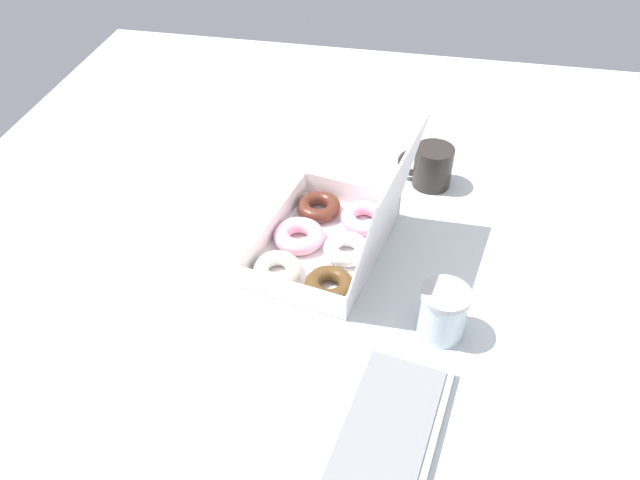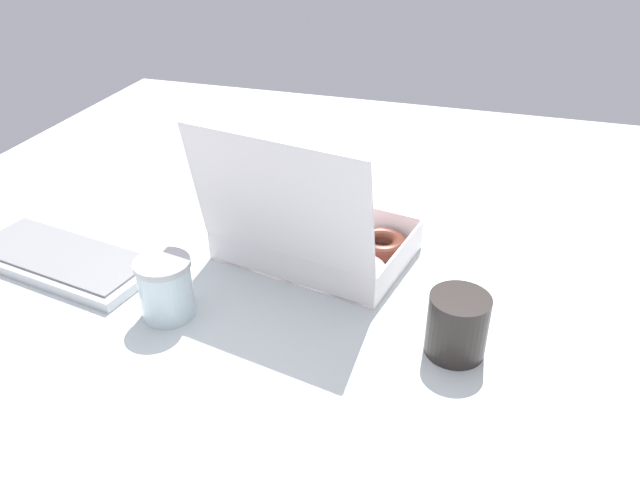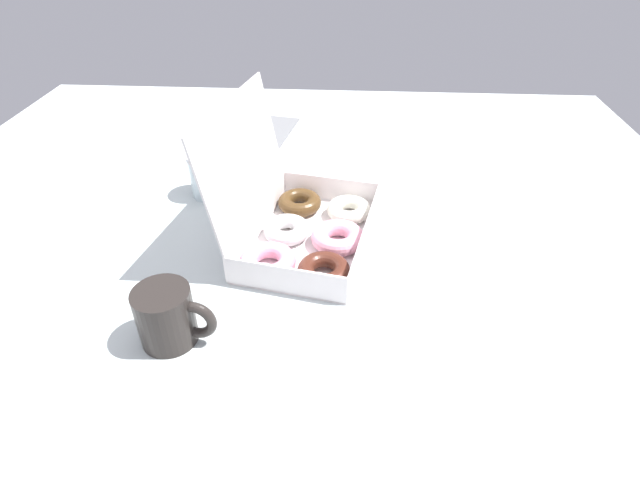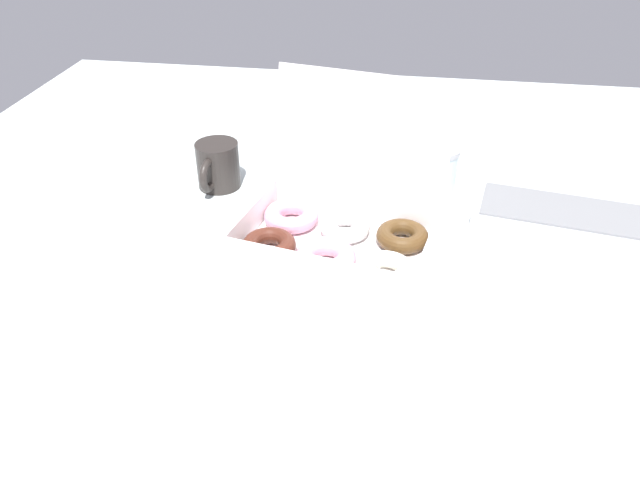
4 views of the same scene
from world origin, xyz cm
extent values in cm
cube|color=silver|center=(0.00, 0.00, -1.00)|extent=(180.00, 180.00, 2.00)
cube|color=white|center=(3.31, -3.30, 0.20)|extent=(35.35, 27.22, 0.40)
cube|color=white|center=(-12.09, -0.26, 3.10)|extent=(4.55, 21.13, 5.41)
cube|color=white|center=(18.70, -6.34, 3.10)|extent=(4.55, 21.13, 5.41)
cube|color=white|center=(1.27, -13.63, 3.10)|extent=(30.48, 6.40, 5.41)
cube|color=white|center=(5.35, 7.03, 3.10)|extent=(30.48, 6.40, 5.41)
cube|color=white|center=(5.78, 9.21, 16.35)|extent=(32.04, 10.51, 21.15)
torus|color=#4E2419|center=(-7.77, -6.33, 1.98)|extent=(10.37, 10.37, 2.90)
torus|color=#F3A2BA|center=(2.24, -8.44, 1.98)|extent=(13.97, 13.97, 3.32)
torus|color=silver|center=(12.31, -10.41, 1.98)|extent=(10.44, 10.44, 2.87)
torus|color=pink|center=(-5.88, 3.69, 1.98)|extent=(13.62, 13.62, 3.12)
torus|color=silver|center=(4.25, 1.55, 1.98)|extent=(12.43, 12.43, 2.93)
torus|color=#4D3419|center=(14.48, -0.41, 1.98)|extent=(11.93, 11.93, 2.93)
cube|color=silver|center=(44.90, 13.12, 0.90)|extent=(36.68, 20.46, 1.80)
cube|color=gray|center=(44.90, 13.12, 2.00)|extent=(33.54, 17.66, 0.40)
cylinder|color=#2A2522|center=(-23.21, 16.33, 4.69)|extent=(8.57, 8.57, 9.37)
torus|color=#2A2522|center=(-23.75, 11.77, 4.69)|extent=(2.34, 6.93, 6.79)
cylinder|color=black|center=(-23.21, 16.33, 7.68)|extent=(7.54, 7.54, 0.56)
cylinder|color=silver|center=(20.05, 20.48, 4.36)|extent=(8.06, 8.06, 8.72)
cylinder|color=#B2B2B7|center=(20.05, 20.48, 9.22)|extent=(8.46, 8.46, 1.00)
cube|color=white|center=(22.96, -25.01, 0.07)|extent=(17.24, 16.21, 0.15)
camera|label=1|loc=(93.41, 13.66, 83.47)|focal=35.00mm
camera|label=2|loc=(-24.84, 87.55, 59.53)|focal=35.00mm
camera|label=3|loc=(-74.99, -9.80, 57.04)|focal=28.00mm
camera|label=4|loc=(14.18, -91.66, 61.22)|focal=35.00mm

